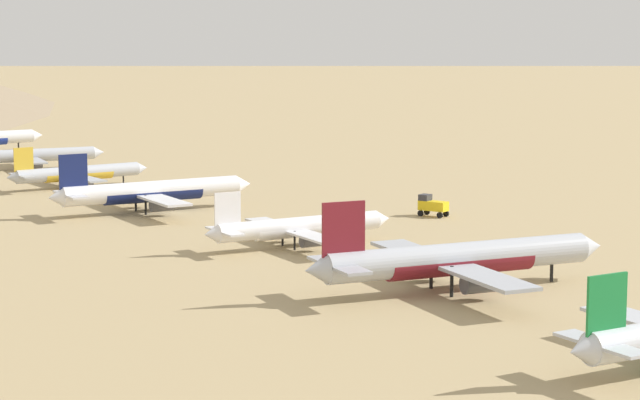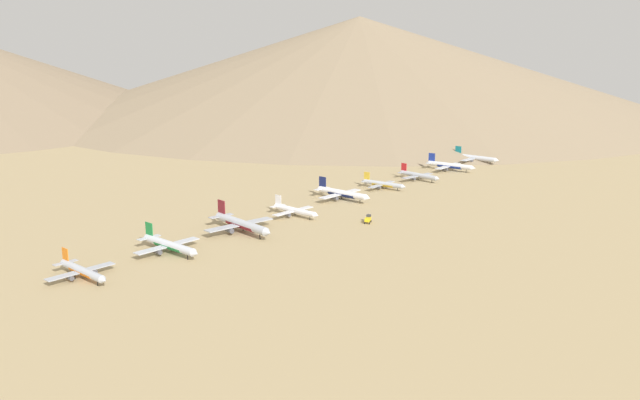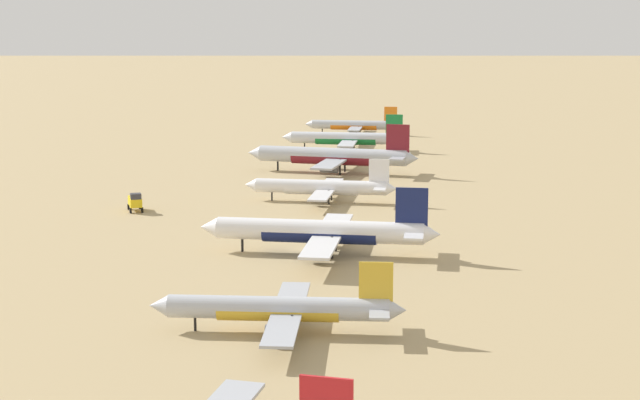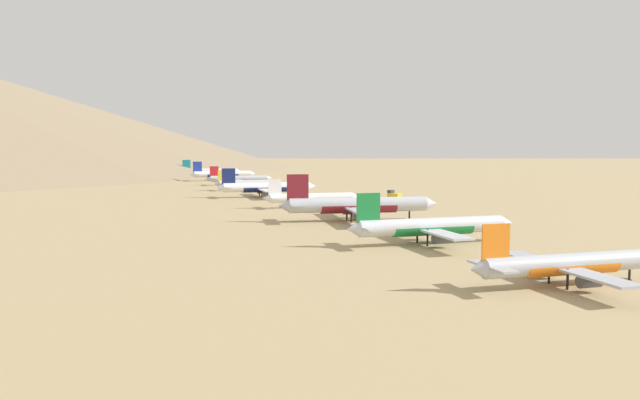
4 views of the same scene
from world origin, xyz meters
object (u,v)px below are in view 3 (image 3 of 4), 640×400
Objects in this scene: parked_jet_1 at (347,139)px; parked_jet_5 at (280,309)px; parked_jet_3 at (322,187)px; service_truck at (135,201)px; parked_jet_0 at (355,125)px; parked_jet_4 at (321,232)px; parked_jet_2 at (334,156)px.

parked_jet_1 reaches higher than parked_jet_5.
parked_jet_3 is 38.97m from service_truck.
parked_jet_3 is 1.02× the size of parked_jet_5.
parked_jet_0 is 164.48m from parked_jet_4.
service_truck is (28.02, 95.71, -1.54)m from parked_jet_1.
parked_jet_4 is (-8.07, 44.64, 0.70)m from parked_jet_3.
parked_jet_1 is 41.09m from parked_jet_2.
parked_jet_0 is 80.94m from parked_jet_2.
parked_jet_1 is 6.61× the size of service_truck.
parked_jet_4 is 1.25× the size of parked_jet_5.
service_truck is (45.47, -67.72, -0.98)m from parked_jet_5.
parked_jet_2 reaches higher than service_truck.
parked_jet_3 is 84.98m from parked_jet_5.
parked_jet_4 is (-12.15, 82.75, -0.40)m from parked_jet_2.
parked_jet_1 is at bearing 95.22° from parked_jet_0.
parked_jet_0 reaches higher than parked_jet_3.
parked_jet_2 is 63.02m from service_truck.
parked_jet_0 is at bearing -85.22° from parked_jet_2.
parked_jet_3 is at bearing 95.21° from parked_jet_0.
parked_jet_1 is at bearing -82.96° from parked_jet_4.
parked_jet_1 is (-3.62, 39.68, 0.47)m from parked_jet_0.
parked_jet_0 is 204.21m from parked_jet_5.
parked_jet_2 reaches higher than parked_jet_3.
parked_jet_1 reaches higher than parked_jet_3.
parked_jet_2 is (-6.74, 80.65, 1.08)m from parked_jet_0.
parked_jet_5 is at bearing 96.68° from parked_jet_2.
parked_jet_5 is (-14.34, 122.47, -1.17)m from parked_jet_2.
parked_jet_0 is 5.75× the size of service_truck.
parked_jet_2 reaches higher than parked_jet_0.
parked_jet_4 is at bearing 96.60° from parked_jet_0.
parked_jet_0 is at bearing -84.79° from parked_jet_3.
parked_jet_2 is at bearing 94.78° from parked_jet_0.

